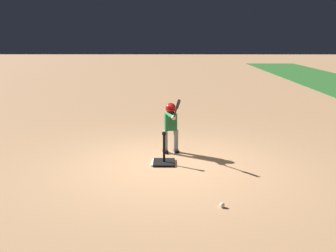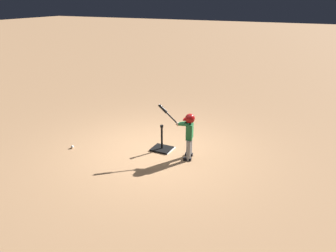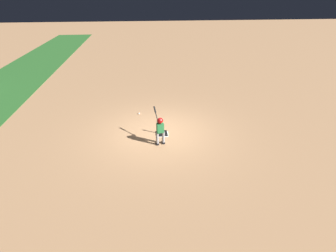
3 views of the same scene
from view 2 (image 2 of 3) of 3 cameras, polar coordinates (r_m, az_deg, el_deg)
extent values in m
plane|color=#AD7F56|center=(7.97, -2.38, -4.22)|extent=(90.00, 90.00, 0.00)
cube|color=white|center=(7.99, -0.74, -4.04)|extent=(0.46, 0.46, 0.02)
cube|color=black|center=(7.98, -1.07, -3.99)|extent=(0.47, 0.42, 0.04)
cylinder|color=black|center=(7.86, -1.08, -2.06)|extent=(0.05, 0.05, 0.55)
cylinder|color=black|center=(7.75, -1.10, -0.03)|extent=(0.08, 0.08, 0.05)
cylinder|color=gray|center=(7.39, 3.58, -4.28)|extent=(0.12, 0.12, 0.49)
cube|color=black|center=(7.49, 3.39, -5.74)|extent=(0.20, 0.13, 0.06)
cylinder|color=gray|center=(7.60, 3.84, -3.52)|extent=(0.12, 0.12, 0.49)
cube|color=black|center=(7.70, 3.66, -4.96)|extent=(0.20, 0.13, 0.06)
cube|color=#236B38|center=(7.33, 3.79, -0.89)|extent=(0.19, 0.28, 0.36)
sphere|color=#DBB293|center=(7.22, 3.85, 1.22)|extent=(0.19, 0.19, 0.19)
sphere|color=maroon|center=(7.22, 3.85, 1.31)|extent=(0.22, 0.22, 0.22)
cube|color=maroon|center=(7.24, 3.13, 1.16)|extent=(0.15, 0.18, 0.01)
cylinder|color=#236B38|center=(7.25, 2.71, 0.28)|extent=(0.30, 0.09, 0.11)
cylinder|color=#236B38|center=(7.32, 2.82, 0.51)|extent=(0.29, 0.21, 0.11)
sphere|color=#DBB293|center=(7.31, 1.72, 0.36)|extent=(0.09, 0.09, 0.09)
cylinder|color=black|center=(7.28, 0.11, 1.99)|extent=(0.44, 0.13, 0.43)
cylinder|color=black|center=(7.26, -0.93, 3.03)|extent=(0.23, 0.11, 0.22)
cylinder|color=black|center=(7.31, 1.82, 0.25)|extent=(0.05, 0.06, 0.04)
sphere|color=white|center=(8.38, -16.33, -3.51)|extent=(0.07, 0.07, 0.07)
camera|label=1|loc=(12.38, -34.62, 13.30)|focal=42.00mm
camera|label=3|loc=(8.31, 77.29, 17.03)|focal=28.00mm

